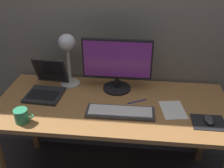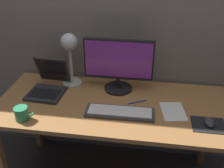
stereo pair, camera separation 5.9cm
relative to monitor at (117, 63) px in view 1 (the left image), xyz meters
The scene contains 11 objects.
back_wall 0.40m from the monitor, 94.05° to the left, with size 4.80×0.06×2.60m, color gray.
desk 0.35m from the monitor, 94.25° to the right, with size 1.60×0.70×0.74m.
monitor is the anchor object (origin of this frame).
keyboard_main 0.37m from the monitor, 80.86° to the right, with size 0.44×0.15×0.03m.
laptop 0.53m from the monitor, behind, with size 0.27×0.33×0.23m.
desk_lamp 0.37m from the monitor, behind, with size 0.15×0.15×0.40m.
mousepad 0.72m from the monitor, 30.14° to the right, with size 0.20×0.16×0.00m, color black.
mouse 0.72m from the monitor, 29.66° to the right, with size 0.06×0.10×0.03m, color #38383A.
coffee_mug 0.73m from the monitor, 140.05° to the right, with size 0.12×0.09×0.09m.
paper_sheet_near_mouse 0.50m from the monitor, 30.45° to the right, with size 0.15×0.21×0.00m, color white.
pen 0.31m from the monitor, 45.97° to the right, with size 0.01×0.01×0.14m, color #2633A5.
Camera 1 is at (0.16, -1.48, 1.73)m, focal length 41.79 mm.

